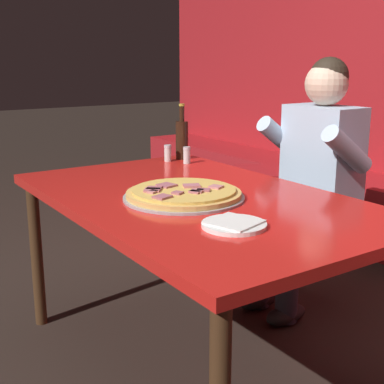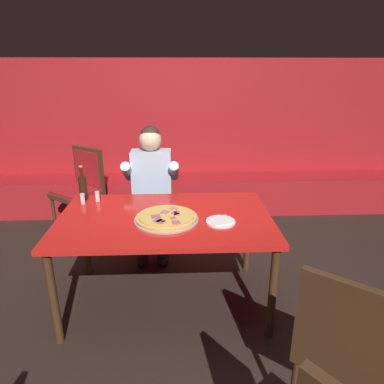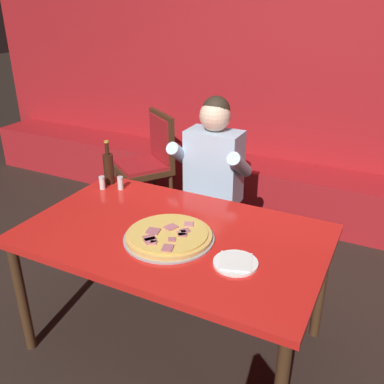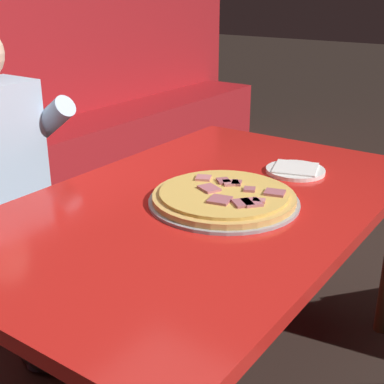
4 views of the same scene
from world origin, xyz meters
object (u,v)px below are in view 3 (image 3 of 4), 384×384
object	(u,v)px
pizza	(169,236)
dining_chair_by_booth	(150,158)
beer_bottle	(109,167)
shaker_oregano	(120,184)
plate_white_paper	(236,263)
shaker_red_pepper_flakes	(102,183)
diner_seated_blue_shirt	(209,181)
main_dining_table	(173,243)

from	to	relation	value
pizza	dining_chair_by_booth	bearing A→B (deg)	125.32
beer_bottle	shaker_oregano	xyz separation A→B (m)	(0.12, -0.05, -0.07)
beer_bottle	dining_chair_by_booth	xyz separation A→B (m)	(-0.29, 0.95, -0.30)
plate_white_paper	beer_bottle	bearing A→B (deg)	155.09
shaker_red_pepper_flakes	diner_seated_blue_shirt	distance (m)	0.73
pizza	shaker_red_pepper_flakes	bearing A→B (deg)	153.13
main_dining_table	pizza	distance (m)	0.11
pizza	beer_bottle	xyz separation A→B (m)	(-0.70, 0.45, 0.09)
pizza	main_dining_table	bearing A→B (deg)	101.66
dining_chair_by_booth	pizza	bearing A→B (deg)	-54.68
plate_white_paper	beer_bottle	size ratio (longest dim) A/B	0.72
shaker_oregano	shaker_red_pepper_flakes	bearing A→B (deg)	-155.87
main_dining_table	shaker_red_pepper_flakes	world-z (taller)	shaker_red_pepper_flakes
shaker_oregano	beer_bottle	bearing A→B (deg)	157.80
dining_chair_by_booth	diner_seated_blue_shirt	bearing A→B (deg)	-33.39
shaker_red_pepper_flakes	dining_chair_by_booth	world-z (taller)	dining_chair_by_booth
diner_seated_blue_shirt	dining_chair_by_booth	world-z (taller)	diner_seated_blue_shirt
beer_bottle	shaker_oregano	distance (m)	0.15
main_dining_table	shaker_red_pepper_flakes	size ratio (longest dim) A/B	18.35
shaker_red_pepper_flakes	shaker_oregano	world-z (taller)	same
dining_chair_by_booth	beer_bottle	bearing A→B (deg)	-73.14
main_dining_table	pizza	bearing A→B (deg)	-78.34
diner_seated_blue_shirt	pizza	bearing A→B (deg)	-78.82
plate_white_paper	shaker_oregano	world-z (taller)	shaker_oregano
main_dining_table	shaker_red_pepper_flakes	distance (m)	0.74
diner_seated_blue_shirt	shaker_oregano	bearing A→B (deg)	-131.67
main_dining_table	beer_bottle	xyz separation A→B (m)	(-0.69, 0.38, 0.18)
shaker_oregano	diner_seated_blue_shirt	bearing A→B (deg)	48.33
pizza	plate_white_paper	size ratio (longest dim) A/B	2.22
pizza	shaker_red_pepper_flakes	world-z (taller)	shaker_red_pepper_flakes
pizza	diner_seated_blue_shirt	distance (m)	0.87
plate_white_paper	main_dining_table	bearing A→B (deg)	162.37
pizza	dining_chair_by_booth	xyz separation A→B (m)	(-0.99, 1.40, -0.20)
main_dining_table	beer_bottle	bearing A→B (deg)	151.20
plate_white_paper	shaker_red_pepper_flakes	distance (m)	1.15
plate_white_paper	pizza	bearing A→B (deg)	171.28
plate_white_paper	diner_seated_blue_shirt	distance (m)	1.07
beer_bottle	diner_seated_blue_shirt	bearing A→B (deg)	37.58
diner_seated_blue_shirt	dining_chair_by_booth	xyz separation A→B (m)	(-0.82, 0.54, -0.15)
plate_white_paper	shaker_red_pepper_flakes	size ratio (longest dim) A/B	2.44
shaker_oregano	dining_chair_by_booth	world-z (taller)	dining_chair_by_booth
main_dining_table	plate_white_paper	distance (m)	0.43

